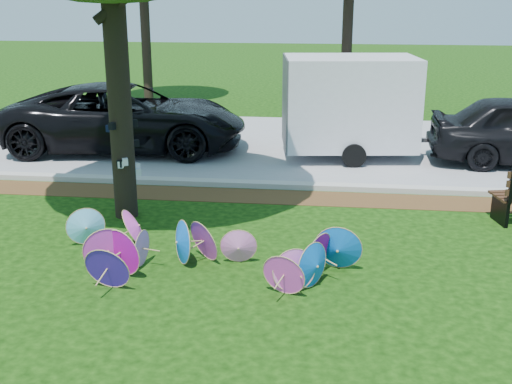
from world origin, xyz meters
TOP-DOWN VIEW (x-y plane):
  - ground at (0.00, 0.00)m, footprint 90.00×90.00m
  - mulch_strip at (0.00, 4.50)m, footprint 90.00×1.00m
  - curb at (0.00, 5.20)m, footprint 90.00×0.30m
  - street at (0.00, 9.35)m, footprint 90.00×8.00m
  - parasol_pile at (-0.21, 0.62)m, footprint 5.04×2.31m
  - black_van at (-3.83, 8.24)m, footprint 6.74×3.50m
  - cargo_trailer at (2.22, 8.17)m, footprint 3.55×2.50m

SIDE VIEW (x-z plane):
  - ground at x=0.00m, z-range 0.00..0.00m
  - mulch_strip at x=0.00m, z-range 0.00..0.01m
  - street at x=0.00m, z-range 0.00..0.01m
  - curb at x=0.00m, z-range 0.00..0.12m
  - parasol_pile at x=-0.21m, z-range -0.04..0.76m
  - black_van at x=-3.83m, z-range 0.00..1.82m
  - cargo_trailer at x=2.22m, z-range 0.00..2.92m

